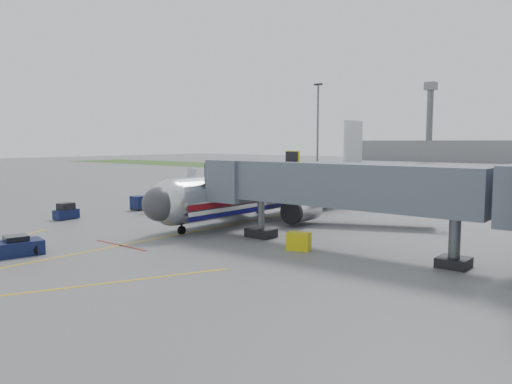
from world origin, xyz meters
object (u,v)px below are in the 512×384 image
Objects in this scene: airliner at (278,190)px; ramp_worker at (148,204)px; baggage_tug at (66,212)px; pushback_tug at (16,247)px; belt_loader at (196,214)px.

airliner reaches higher than ramp_worker.
ramp_worker is (3.00, 7.60, 0.25)m from baggage_tug.
pushback_tug is 18.23m from belt_loader.
belt_loader is (-1.69, 18.15, -0.01)m from pushback_tug.
airliner is 21.13m from baggage_tug.
ramp_worker is (-7.18, -0.14, 0.41)m from belt_loader.
airliner is 15.13× the size of baggage_tug.
belt_loader is at bearing 37.28° from baggage_tug.
ramp_worker is at bearing 68.50° from baggage_tug.
pushback_tug is 0.79× the size of belt_loader.
baggage_tug is 1.23× the size of ramp_worker.
airliner is at bearing 83.93° from pushback_tug.
baggage_tug is at bearing -133.87° from airliner.
belt_loader is (-4.41, -7.42, -2.10)m from airliner.
ramp_worker reaches higher than baggage_tug.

